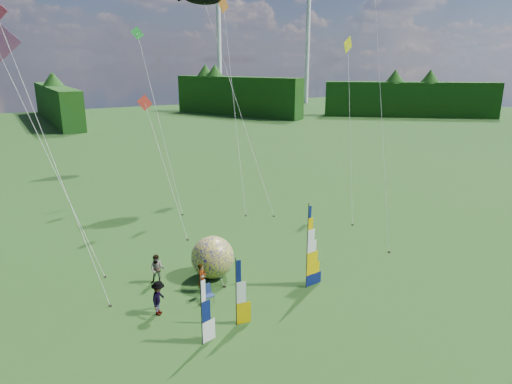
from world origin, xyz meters
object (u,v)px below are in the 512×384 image
camp_chair (208,294)px  kite_whale (236,88)px  spectator_d (207,261)px  spectator_b (157,269)px  spectator_a (202,278)px  spectator_c (159,298)px  side_banner_left (236,293)px  side_banner_far (201,313)px  bol_inflatable (213,257)px  feather_banner_main (307,248)px

camp_chair → kite_whale: bearing=53.6°
spectator_d → camp_chair: size_ratio=1.64×
spectator_b → camp_chair: size_ratio=1.78×
kite_whale → camp_chair: bearing=-101.9°
spectator_a → spectator_c: 2.99m
side_banner_left → side_banner_far: bearing=-154.0°
side_banner_left → camp_chair: bearing=105.3°
spectator_b → kite_whale: (12.21, 13.10, 9.15)m
spectator_c → spectator_b: bearing=21.4°
spectator_c → camp_chair: (2.64, -0.21, -0.41)m
bol_inflatable → spectator_b: bearing=164.3°
feather_banner_main → side_banner_far: feather_banner_main is taller
camp_chair → spectator_b: bearing=111.1°
bol_inflatable → spectator_c: 4.79m
feather_banner_main → spectator_b: bearing=140.5°
spectator_a → spectator_c: spectator_c is taller
spectator_b → kite_whale: kite_whale is taller
feather_banner_main → spectator_b: size_ratio=2.75×
side_banner_left → spectator_b: size_ratio=1.94×
feather_banner_main → spectator_a: size_ratio=2.89×
side_banner_far → bol_inflatable: side_banner_far is taller
side_banner_left → spectator_a: 3.96m
kite_whale → spectator_c: bearing=-108.3°
spectator_a → camp_chair: bearing=-137.0°
side_banner_far → spectator_c: size_ratio=1.75×
side_banner_left → spectator_c: bearing=145.0°
spectator_d → kite_whale: size_ratio=0.08×
kite_whale → bol_inflatable: bearing=-102.4°
spectator_a → feather_banner_main: bearing=-64.3°
bol_inflatable → spectator_b: bol_inflatable is taller
spectator_b → spectator_d: bearing=22.0°
feather_banner_main → spectator_c: size_ratio=2.68×
camp_chair → kite_whale: kite_whale is taller
side_banner_left → kite_whale: size_ratio=0.17×
feather_banner_main → camp_chair: size_ratio=4.90×
camp_chair → feather_banner_main: bearing=-17.2°
spectator_b → feather_banner_main: bearing=-6.1°
side_banner_far → bol_inflatable: size_ratio=1.25×
side_banner_left → kite_whale: (10.33, 19.21, 8.32)m
spectator_b → side_banner_far: bearing=-63.9°
spectator_c → kite_whale: bearing=0.0°
feather_banner_main → camp_chair: bearing=161.1°
spectator_d → camp_chair: 3.46m
feather_banner_main → side_banner_far: (-7.28, -1.97, -0.84)m
bol_inflatable → camp_chair: (-1.49, -2.60, -0.77)m
spectator_d → feather_banner_main: bearing=-175.9°
side_banner_far → spectator_a: side_banner_far is taller
side_banner_far → kite_whale: size_ratio=0.16×
spectator_b → spectator_c: bearing=-79.8°
spectator_a → spectator_b: bearing=89.7°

